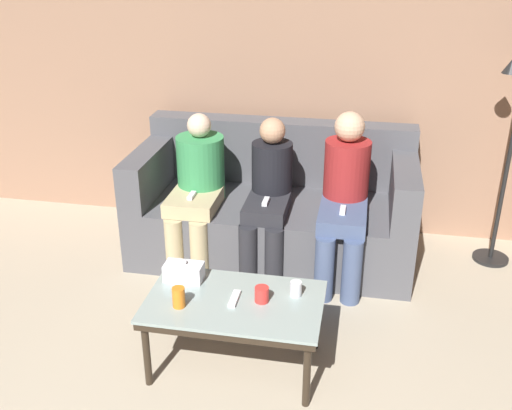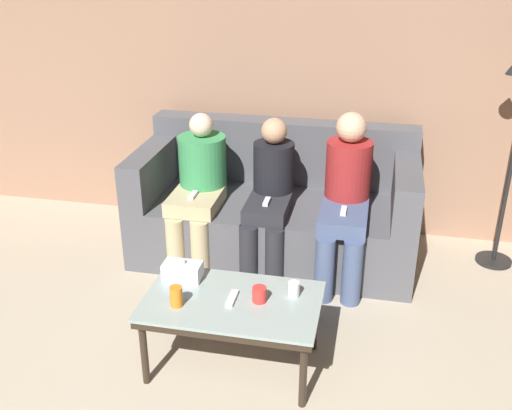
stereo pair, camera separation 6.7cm
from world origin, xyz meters
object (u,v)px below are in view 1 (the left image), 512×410
at_px(cup_near_left, 296,289).
at_px(seated_person_mid_right, 345,193).
at_px(couch, 274,209).
at_px(game_remote, 234,299).
at_px(seated_person_left_end, 197,184).
at_px(cup_near_right, 262,294).
at_px(cup_far_center, 179,297).
at_px(tissue_box, 184,271).
at_px(seated_person_mid_left, 269,193).
at_px(coffee_table, 235,307).

distance_m(cup_near_left, seated_person_mid_right, 1.06).
xyz_separation_m(couch, seated_person_mid_right, (0.53, -0.24, 0.28)).
bearing_deg(game_remote, seated_person_left_end, 114.69).
bearing_deg(cup_near_right, seated_person_mid_right, 71.59).
xyz_separation_m(cup_far_center, tissue_box, (-0.05, 0.27, -0.01)).
height_order(cup_near_right, seated_person_left_end, seated_person_left_end).
xyz_separation_m(cup_far_center, seated_person_mid_left, (0.27, 1.25, 0.09)).
distance_m(coffee_table, cup_far_center, 0.32).
height_order(coffee_table, cup_far_center, cup_far_center).
height_order(tissue_box, seated_person_mid_right, seated_person_mid_right).
bearing_deg(cup_near_left, game_remote, -161.27).
bearing_deg(tissue_box, couch, 75.16).
bearing_deg(cup_far_center, cup_near_right, 17.13).
distance_m(cup_near_left, tissue_box, 0.65).
bearing_deg(coffee_table, couch, 90.26).
xyz_separation_m(cup_near_left, seated_person_mid_right, (0.20, 1.03, 0.14)).
bearing_deg(seated_person_left_end, seated_person_mid_left, -2.37).
relative_size(seated_person_left_end, seated_person_mid_left, 1.00).
bearing_deg(cup_near_right, seated_person_mid_left, 97.84).
relative_size(cup_far_center, seated_person_mid_right, 0.10).
distance_m(cup_near_right, game_remote, 0.15).
xyz_separation_m(coffee_table, seated_person_mid_left, (-0.01, 1.14, 0.19)).
distance_m(coffee_table, game_remote, 0.05).
distance_m(coffee_table, cup_near_right, 0.17).
bearing_deg(cup_near_right, cup_near_left, 27.56).
xyz_separation_m(cup_near_left, cup_near_right, (-0.17, -0.09, 0.00)).
bearing_deg(coffee_table, seated_person_mid_left, 90.32).
distance_m(cup_near_right, tissue_box, 0.50).
distance_m(cup_far_center, seated_person_mid_right, 1.49).
relative_size(tissue_box, seated_person_left_end, 0.20).
xyz_separation_m(coffee_table, cup_near_right, (0.15, 0.02, 0.09)).
bearing_deg(cup_far_center, cup_near_left, 20.31).
relative_size(coffee_table, tissue_box, 4.36).
xyz_separation_m(seated_person_mid_left, seated_person_mid_right, (0.53, 0.00, 0.04)).
bearing_deg(coffee_table, seated_person_left_end, 114.69).
bearing_deg(cup_near_left, cup_near_right, -152.44).
xyz_separation_m(couch, seated_person_mid_left, (0.00, -0.24, 0.23)).
xyz_separation_m(couch, cup_far_center, (-0.27, -1.49, 0.15)).
height_order(seated_person_mid_left, seated_person_mid_right, seated_person_mid_right).
height_order(couch, seated_person_mid_left, seated_person_mid_left).
xyz_separation_m(couch, seated_person_left_end, (-0.53, -0.22, 0.25)).
distance_m(tissue_box, seated_person_mid_left, 1.04).
relative_size(cup_near_right, tissue_box, 0.39).
distance_m(cup_near_right, cup_far_center, 0.44).
height_order(couch, seated_person_mid_right, seated_person_mid_right).
xyz_separation_m(cup_near_right, cup_far_center, (-0.42, -0.13, 0.01)).
bearing_deg(seated_person_mid_left, cup_near_left, -72.34).
xyz_separation_m(seated_person_left_end, seated_person_mid_left, (0.53, -0.02, -0.02)).
distance_m(cup_far_center, game_remote, 0.30).
height_order(game_remote, seated_person_mid_left, seated_person_mid_left).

